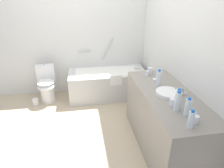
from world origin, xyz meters
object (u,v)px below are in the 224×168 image
Objects in this scene: water_bottle_0 at (188,107)px; soap_dish at (156,80)px; water_bottle_4 at (178,101)px; drinking_glass_0 at (150,71)px; toilet at (47,85)px; water_bottle_3 at (191,120)px; toilet_paper_roll at (36,102)px; drinking_glass_3 at (147,73)px; water_bottle_2 at (159,78)px; sink_basin at (168,93)px; drinking_glass_2 at (195,119)px; water_bottle_1 at (178,97)px; sink_faucet at (182,91)px; bathtub at (108,83)px; drinking_glass_1 at (172,102)px.

water_bottle_0 reaches higher than soap_dish.
water_bottle_4 is 1.05m from drinking_glass_0.
water_bottle_3 is (1.65, -2.25, 0.57)m from toilet.
toilet is 7.32× the size of drinking_glass_0.
water_bottle_4 is 0.79m from soap_dish.
soap_dish reaches higher than toilet_paper_roll.
water_bottle_4 is 2.89× the size of drinking_glass_3.
toilet is at bearing 142.28° from water_bottle_2.
water_bottle_0 is (-0.00, -0.45, 0.07)m from sink_basin.
water_bottle_3 is 2.96m from toilet_paper_roll.
water_bottle_0 is 1.15m from drinking_glass_0.
drinking_glass_2 is at bearing -86.61° from drinking_glass_3.
water_bottle_1 is 2.73m from toilet_paper_roll.
water_bottle_0 is 2.08× the size of drinking_glass_0.
water_bottle_1 reaches higher than sink_basin.
water_bottle_0 is at bearing -44.43° from toilet_paper_roll.
sink_faucet is 0.76× the size of water_bottle_0.
water_bottle_0 is (1.73, -2.06, 0.58)m from toilet.
water_bottle_3 is (0.45, -2.26, 0.62)m from bathtub.
drinking_glass_0 is (0.01, 0.70, 0.03)m from sink_basin.
water_bottle_1 is at bearing -85.50° from sink_basin.
sink_faucet is 0.69× the size of water_bottle_2.
water_bottle_1 is 0.16m from water_bottle_4.
water_bottle_4 is at bearing -93.92° from water_bottle_2.
sink_faucet is at bearing -69.24° from soap_dish.
water_bottle_2 is (-0.02, 0.73, 0.01)m from water_bottle_0.
water_bottle_3 is (-0.06, -0.93, -0.02)m from water_bottle_2.
drinking_glass_0 is (0.09, 1.34, -0.04)m from water_bottle_3.
water_bottle_3 is (-0.07, -0.19, -0.01)m from water_bottle_0.
water_bottle_4 is 3.07× the size of drinking_glass_2.
drinking_glass_2 is (-0.00, -1.28, -0.01)m from drinking_glass_0.
drinking_glass_3 is (-0.06, 0.61, 0.02)m from sink_basin.
toilet is 8.64× the size of drinking_glass_1.
soap_dish is (-0.16, 0.43, -0.02)m from sink_faucet.
drinking_glass_2 is at bearing -84.14° from water_bottle_0.
toilet is at bearing 130.05° from water_bottle_0.
bathtub is at bearing 106.41° from water_bottle_1.
water_bottle_1 is 2.04× the size of soap_dish.
drinking_glass_0 is at bearing 85.36° from water_bottle_2.
toilet_paper_roll is (-1.96, 1.47, -0.79)m from sink_basin.
soap_dish is at bearing 77.35° from water_bottle_2.
drinking_glass_2 is (0.01, -0.58, 0.02)m from sink_basin.
drinking_glass_0 is at bearing 89.91° from drinking_glass_2.
toilet_paper_roll is (-1.97, 2.05, -0.80)m from drinking_glass_2.
drinking_glass_2 is (0.53, -2.20, 0.57)m from bathtub.
drinking_glass_1 reaches higher than soap_dish.
drinking_glass_3 is (1.67, -0.99, 0.52)m from toilet.
water_bottle_4 is (-0.06, 0.10, 0.02)m from water_bottle_0.
water_bottle_0 is at bearing -72.28° from drinking_glass_1.
water_bottle_2 is 0.34m from drinking_glass_3.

